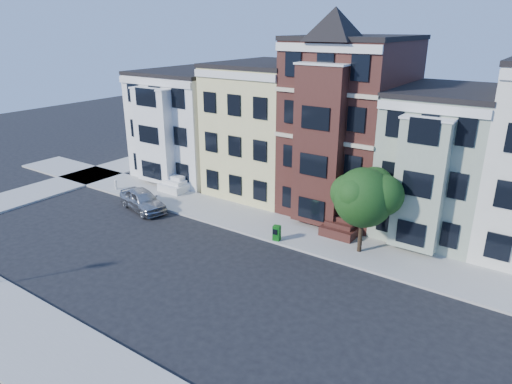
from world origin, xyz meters
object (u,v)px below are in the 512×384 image
Objects in this scene: street_tree at (363,201)px; parked_car at (142,200)px; newspaper_box at (277,233)px; fire_hydrant at (116,185)px.

parked_car is at bearing -170.58° from street_tree.
street_tree is at bearing -66.34° from parked_car.
fire_hydrant is at bearing 167.99° from newspaper_box.
street_tree is 1.39× the size of parked_car.
fire_hydrant is at bearing 86.48° from parked_car.
street_tree is 16.35m from parked_car.
street_tree reaches higher than parked_car.
newspaper_box is at bearing -162.49° from street_tree.
newspaper_box is (11.04, 1.10, -0.15)m from parked_car.
parked_car is 4.75× the size of newspaper_box.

